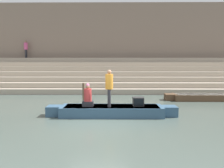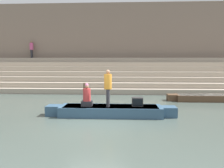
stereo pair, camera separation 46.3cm
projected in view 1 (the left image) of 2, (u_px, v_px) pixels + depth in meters
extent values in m
plane|color=#47544C|center=(97.00, 124.00, 8.88)|extent=(120.00, 120.00, 0.00)
cube|color=tan|center=(106.00, 88.00, 18.98)|extent=(36.00, 5.03, 0.41)
cube|color=#B2A28D|center=(106.00, 83.00, 19.30)|extent=(36.00, 4.31, 0.41)
cube|color=tan|center=(106.00, 78.00, 19.61)|extent=(36.00, 3.59, 0.41)
cube|color=#B2A28D|center=(106.00, 73.00, 19.93)|extent=(36.00, 2.87, 0.41)
cube|color=tan|center=(107.00, 69.00, 20.24)|extent=(36.00, 2.15, 0.41)
cube|color=#B2A28D|center=(107.00, 64.00, 20.56)|extent=(36.00, 1.44, 0.41)
cube|color=tan|center=(107.00, 60.00, 20.87)|extent=(36.00, 0.72, 0.41)
cube|color=#7F6B5B|center=(107.00, 46.00, 21.68)|extent=(34.20, 1.20, 8.09)
cube|color=#4C4037|center=(107.00, 84.00, 21.45)|extent=(34.20, 0.12, 0.60)
cube|color=#33516B|center=(112.00, 111.00, 10.12)|extent=(4.69, 1.18, 0.46)
cube|color=beige|center=(112.00, 107.00, 10.10)|extent=(4.31, 1.08, 0.05)
cube|color=#33516B|center=(169.00, 111.00, 10.09)|extent=(0.66, 0.65, 0.46)
cube|color=#33516B|center=(54.00, 111.00, 10.15)|extent=(0.66, 0.65, 0.46)
cylinder|color=olive|center=(98.00, 105.00, 10.80)|extent=(2.78, 0.04, 0.04)
cylinder|color=#28282D|center=(109.00, 98.00, 10.01)|extent=(0.15, 0.15, 0.81)
cylinder|color=#28282D|center=(109.00, 98.00, 9.82)|extent=(0.15, 0.15, 0.81)
cylinder|color=orange|center=(109.00, 82.00, 9.83)|extent=(0.35, 0.35, 0.68)
sphere|color=#8C664C|center=(109.00, 72.00, 9.79)|extent=(0.19, 0.19, 0.19)
cube|color=#28282D|center=(88.00, 104.00, 10.03)|extent=(0.49, 0.39, 0.24)
cylinder|color=#B23333|center=(88.00, 95.00, 9.99)|extent=(0.35, 0.35, 0.58)
sphere|color=#8C664C|center=(88.00, 87.00, 9.95)|extent=(0.19, 0.19, 0.19)
sphere|color=pink|center=(88.00, 85.00, 9.94)|extent=(0.16, 0.16, 0.16)
cube|color=#2D2D2D|center=(138.00, 101.00, 10.17)|extent=(0.51, 0.43, 0.40)
cube|color=black|center=(139.00, 102.00, 9.96)|extent=(0.43, 0.02, 0.32)
cube|color=brown|center=(203.00, 97.00, 14.23)|extent=(3.91, 1.22, 0.40)
cube|color=beige|center=(203.00, 94.00, 14.21)|extent=(3.59, 1.12, 0.05)
cube|color=brown|center=(169.00, 97.00, 14.25)|extent=(0.55, 0.67, 0.40)
cylinder|color=brown|center=(84.00, 95.00, 12.29)|extent=(0.13, 0.13, 1.31)
cylinder|color=#28282D|center=(26.00, 54.00, 20.98)|extent=(0.14, 0.14, 0.79)
cylinder|color=#28282D|center=(26.00, 54.00, 20.79)|extent=(0.14, 0.14, 0.79)
cylinder|color=#C64C7F|center=(26.00, 46.00, 20.81)|extent=(0.34, 0.34, 0.65)
sphere|color=#8C664C|center=(26.00, 42.00, 20.77)|extent=(0.19, 0.19, 0.19)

